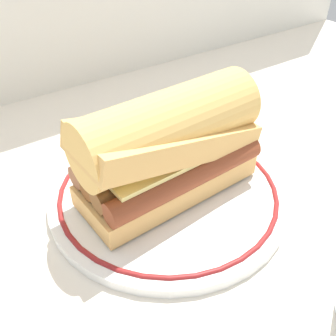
{
  "coord_description": "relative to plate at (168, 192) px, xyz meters",
  "views": [
    {
      "loc": [
        -0.21,
        -0.27,
        0.32
      ],
      "look_at": [
        -0.01,
        0.02,
        0.04
      ],
      "focal_mm": 41.14,
      "sensor_mm": 36.0,
      "label": 1
    }
  ],
  "objects": [
    {
      "name": "sausage_sandwich",
      "position": [
        0.0,
        -0.0,
        0.07
      ],
      "size": [
        0.21,
        0.11,
        0.12
      ],
      "rotation": [
        0.0,
        0.0,
        0.05
      ],
      "color": "#E5B064",
      "rests_on": "plate"
    },
    {
      "name": "plate",
      "position": [
        0.0,
        0.0,
        0.0
      ],
      "size": [
        0.28,
        0.28,
        0.01
      ],
      "color": "white",
      "rests_on": "ground_plane"
    },
    {
      "name": "ground_plane",
      "position": [
        0.01,
        -0.02,
        -0.01
      ],
      "size": [
        1.5,
        1.5,
        0.0
      ],
      "primitive_type": "plane",
      "color": "silver"
    }
  ]
}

